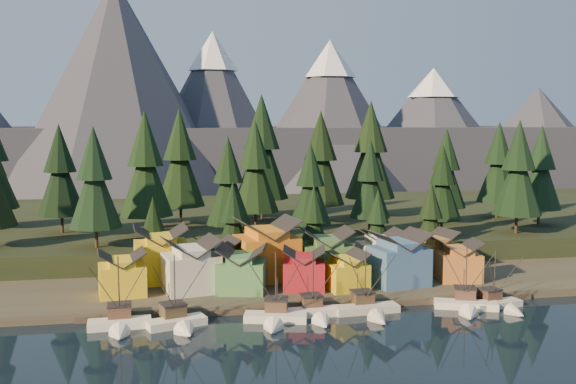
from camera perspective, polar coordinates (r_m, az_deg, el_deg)
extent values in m
plane|color=black|center=(98.49, 4.65, -12.88)|extent=(500.00, 500.00, 0.00)
cube|color=#373428|center=(135.79, 0.22, -7.17)|extent=(400.00, 50.00, 1.50)
cube|color=black|center=(183.80, -2.67, -2.93)|extent=(420.00, 100.00, 6.00)
cube|color=#423A2F|center=(113.60, 2.45, -9.99)|extent=(80.00, 4.00, 1.00)
cube|color=#424555|center=(331.17, -6.22, 3.19)|extent=(560.00, 160.00, 30.00)
cone|color=#424555|center=(270.89, -14.97, 8.71)|extent=(100.00, 100.00, 90.00)
cone|color=#424555|center=(288.50, -6.63, 6.92)|extent=(80.00, 80.00, 72.00)
cone|color=white|center=(290.16, -6.70, 12.33)|extent=(22.40, 22.40, 17.28)
cone|color=#424555|center=(284.44, 3.70, 6.56)|extent=(84.00, 84.00, 68.00)
cone|color=white|center=(285.78, 3.74, 11.75)|extent=(23.52, 23.52, 16.32)
cone|color=#424555|center=(317.28, 12.70, 5.48)|extent=(92.00, 92.00, 58.00)
cone|color=white|center=(317.83, 12.80, 9.45)|extent=(25.76, 25.76, 13.92)
cone|color=#424555|center=(352.11, 21.21, 4.62)|extent=(88.00, 88.00, 50.00)
cube|color=white|center=(106.45, -14.73, -11.37)|extent=(9.92, 3.96, 1.79)
cone|color=white|center=(101.36, -14.76, -12.27)|extent=(3.56, 3.53, 3.36)
cube|color=black|center=(106.65, -14.72, -11.71)|extent=(10.16, 4.04, 0.39)
cube|color=brown|center=(107.65, -14.75, -10.21)|extent=(3.78, 3.58, 2.01)
cube|color=#282525|center=(107.34, -14.76, -9.63)|extent=(4.02, 3.81, 0.22)
cylinder|color=black|center=(105.42, -14.82, -8.23)|extent=(0.20, 0.20, 10.07)
cylinder|color=black|center=(109.17, -14.76, -9.12)|extent=(0.16, 0.16, 4.92)
cube|color=white|center=(105.13, -9.88, -11.48)|extent=(9.86, 6.00, 1.80)
cone|color=white|center=(100.53, -8.96, -12.30)|extent=(4.17, 4.03, 3.37)
cube|color=black|center=(105.34, -9.87, -11.83)|extent=(10.10, 6.12, 0.39)
cube|color=#4B3D28|center=(106.17, -10.19, -10.32)|extent=(4.44, 4.29, 2.02)
cube|color=#282525|center=(105.86, -10.20, -9.74)|extent=(4.72, 4.58, 0.22)
cylinder|color=black|center=(104.02, -10.04, -8.29)|extent=(0.20, 0.20, 10.12)
cylinder|color=black|center=(107.50, -10.52, -9.25)|extent=(0.16, 0.16, 4.95)
cube|color=white|center=(106.20, -1.12, -11.21)|extent=(10.63, 5.67, 1.79)
cone|color=white|center=(100.93, -1.37, -12.15)|extent=(4.08, 4.16, 3.35)
cube|color=black|center=(106.40, -1.12, -11.55)|extent=(10.88, 5.78, 0.39)
cube|color=brown|center=(107.46, -1.04, -10.03)|extent=(4.28, 4.11, 2.01)
cube|color=#282525|center=(107.15, -1.05, -9.45)|extent=(4.55, 4.38, 0.22)
cylinder|color=black|center=(105.19, -1.10, -8.05)|extent=(0.20, 0.20, 10.06)
cylinder|color=black|center=(109.05, -0.96, -8.93)|extent=(0.16, 0.16, 4.92)
cube|color=white|center=(109.20, 2.32, -10.73)|extent=(10.79, 3.52, 1.66)
cone|color=white|center=(103.81, 3.17, -11.64)|extent=(3.25, 3.76, 3.11)
cube|color=black|center=(109.38, 2.32, -11.04)|extent=(11.05, 3.58, 0.36)
cube|color=#4F382A|center=(110.55, 2.06, -9.65)|extent=(3.43, 3.23, 1.86)
cube|color=#282525|center=(110.28, 2.06, -9.13)|extent=(3.65, 3.45, 0.21)
cylinder|color=black|center=(108.35, 2.24, -7.88)|extent=(0.19, 0.19, 9.32)
cylinder|color=black|center=(112.24, 1.77, -8.64)|extent=(0.15, 0.15, 4.56)
cube|color=beige|center=(111.60, 6.99, -10.39)|extent=(11.31, 4.04, 1.73)
cone|color=beige|center=(106.21, 8.22, -11.27)|extent=(3.51, 4.02, 3.25)
cube|color=black|center=(111.79, 6.99, -10.71)|extent=(11.58, 4.12, 0.38)
cube|color=#473725|center=(112.95, 6.62, -9.30)|extent=(3.69, 3.49, 1.95)
cube|color=#282525|center=(112.67, 6.63, -8.77)|extent=(3.92, 3.72, 0.22)
cylinder|color=black|center=(110.73, 6.90, -7.48)|extent=(0.19, 0.19, 9.74)
cylinder|color=black|center=(114.64, 6.21, -8.28)|extent=(0.15, 0.15, 4.76)
cube|color=white|center=(117.32, 15.52, -9.75)|extent=(11.19, 6.75, 1.74)
cone|color=white|center=(111.71, 15.83, -10.57)|extent=(4.32, 4.56, 3.26)
cube|color=black|center=(117.50, 15.51, -10.05)|extent=(11.45, 6.89, 0.38)
cube|color=brown|center=(118.76, 15.45, -8.71)|extent=(4.38, 4.26, 1.95)
cube|color=#282525|center=(118.49, 15.46, -8.20)|extent=(4.66, 4.53, 0.22)
cylinder|color=black|center=(116.54, 15.57, -6.96)|extent=(0.20, 0.20, 9.77)
cylinder|color=black|center=(120.53, 15.36, -7.74)|extent=(0.15, 0.15, 4.78)
cube|color=beige|center=(119.34, 18.01, -9.57)|extent=(9.79, 4.90, 1.58)
cone|color=beige|center=(115.66, 19.70, -10.13)|extent=(3.58, 3.76, 2.96)
cube|color=black|center=(119.50, 18.00, -9.84)|extent=(10.02, 4.99, 0.35)
cube|color=#483126|center=(120.19, 17.49, -8.68)|extent=(3.72, 3.57, 1.78)
cube|color=#282525|center=(119.95, 17.51, -8.23)|extent=(3.96, 3.80, 0.20)
cylinder|color=black|center=(118.48, 17.91, -7.09)|extent=(0.18, 0.18, 8.89)
cylinder|color=black|center=(121.29, 16.92, -7.86)|extent=(0.14, 0.14, 4.35)
cube|color=yellow|center=(118.86, -14.52, -7.58)|extent=(8.86, 7.99, 5.52)
cube|color=yellow|center=(118.12, -14.56, -6.02)|extent=(5.26, 7.39, 1.13)
cube|color=beige|center=(118.83, -8.60, -7.12)|extent=(10.98, 10.17, 6.83)
cube|color=beige|center=(117.96, -8.63, -5.20)|extent=(6.78, 9.13, 1.33)
cube|color=#467F45|center=(117.91, -4.12, -7.46)|extent=(10.20, 9.79, 5.67)
cube|color=#467F45|center=(117.15, -4.13, -5.84)|extent=(6.45, 8.70, 1.20)
cube|color=maroon|center=(119.15, 1.42, -7.39)|extent=(8.75, 8.05, 5.34)
cube|color=maroon|center=(118.44, 1.42, -5.89)|extent=(5.39, 7.24, 1.06)
cube|color=gold|center=(119.56, 5.17, -7.46)|extent=(7.84, 7.84, 4.93)
cube|color=gold|center=(118.90, 5.18, -6.09)|extent=(4.75, 7.25, 0.97)
cube|color=#3D6391|center=(124.02, 9.81, -6.50)|extent=(10.99, 9.73, 7.18)
cube|color=#3D6391|center=(123.16, 9.85, -4.57)|extent=(6.64, 8.83, 1.37)
cube|color=#BE7130|center=(130.01, 14.89, -6.43)|extent=(8.75, 7.92, 5.40)
cube|color=#BE7130|center=(129.35, 14.93, -5.03)|extent=(5.24, 7.28, 1.10)
cube|color=gold|center=(127.12, -11.23, -6.10)|extent=(10.56, 9.56, 7.68)
cube|color=gold|center=(126.25, -11.28, -4.10)|extent=(6.12, 9.02, 1.39)
cube|color=#47723E|center=(125.36, -6.33, -6.56)|extent=(8.95, 8.61, 6.11)
cube|color=#47723E|center=(124.62, -6.35, -4.96)|extent=(5.63, 7.68, 1.06)
cube|color=orange|center=(126.36, -1.91, -5.87)|extent=(12.69, 11.29, 8.47)
cube|color=orange|center=(125.41, -1.91, -3.63)|extent=(7.64, 10.28, 1.59)
cube|color=#446D3B|center=(127.87, 3.42, -6.12)|extent=(9.83, 8.18, 6.79)
cube|color=#446D3B|center=(127.07, 3.43, -4.33)|extent=(5.50, 7.90, 1.35)
cube|color=silver|center=(131.05, 8.24, -5.93)|extent=(8.45, 7.52, 6.53)
cube|color=silver|center=(130.30, 8.26, -4.28)|extent=(4.67, 7.34, 1.18)
cube|color=olive|center=(136.06, 12.81, -5.64)|extent=(8.89, 8.52, 6.21)
cube|color=olive|center=(135.37, 12.85, -4.13)|extent=(5.49, 7.71, 1.08)
cylinder|color=#332319|center=(161.63, -19.44, -2.65)|extent=(0.70, 0.70, 4.55)
cone|color=black|center=(160.47, -19.56, 0.83)|extent=(11.13, 11.13, 15.69)
cone|color=black|center=(159.97, -19.67, 3.72)|extent=(7.59, 7.59, 11.39)
cylinder|color=#332319|center=(140.73, -16.66, -3.85)|extent=(0.70, 0.70, 4.49)
cone|color=black|center=(139.40, -16.79, 0.10)|extent=(10.98, 10.98, 15.48)
cone|color=black|center=(138.82, -16.89, 3.38)|extent=(7.49, 7.49, 11.23)
cylinder|color=#332319|center=(151.76, -12.42, -2.90)|extent=(0.70, 0.70, 5.10)
cone|color=black|center=(150.44, -12.52, 1.26)|extent=(12.46, 12.46, 17.56)
cone|color=black|center=(149.95, -12.60, 4.72)|extent=(8.50, 8.50, 12.75)
cylinder|color=#332319|center=(166.50, -9.50, -2.01)|extent=(0.70, 0.70, 5.25)
cone|color=black|center=(165.28, -9.57, 1.90)|extent=(12.84, 12.84, 18.09)
cone|color=black|center=(164.86, -9.63, 5.13)|extent=(8.75, 8.75, 13.13)
cylinder|color=#332319|center=(142.43, -5.28, -3.57)|extent=(0.70, 0.70, 4.10)
cone|color=black|center=(141.20, -5.32, -0.02)|extent=(10.01, 10.01, 14.11)
cone|color=black|center=(140.60, -5.35, 2.93)|extent=(6.83, 6.83, 10.24)
cylinder|color=#332319|center=(157.97, -2.89, -2.47)|extent=(0.70, 0.70, 4.71)
cone|color=black|center=(156.76, -2.91, 1.22)|extent=(11.51, 11.51, 16.22)
cone|color=black|center=(156.25, -2.92, 4.28)|extent=(7.85, 7.85, 11.77)
cylinder|color=#332319|center=(143.22, 1.99, -3.55)|extent=(0.70, 0.70, 3.83)
cone|color=black|center=(142.05, 2.01, -0.25)|extent=(9.35, 9.35, 13.18)
cone|color=black|center=(141.45, 2.02, 2.48)|extent=(6.38, 6.38, 9.56)
cylinder|color=#332319|center=(168.00, 2.89, -1.88)|extent=(0.70, 0.70, 5.14)
cone|color=black|center=(166.80, 2.92, 1.91)|extent=(12.57, 12.57, 17.71)
cone|color=black|center=(166.36, 2.93, 5.05)|extent=(8.57, 8.57, 12.85)
cylinder|color=#332319|center=(154.01, 7.26, -2.89)|extent=(0.70, 0.70, 3.91)
cone|color=black|center=(152.91, 7.30, 0.25)|extent=(9.56, 9.56, 13.47)
cone|color=black|center=(152.35, 7.34, 2.85)|extent=(6.52, 6.52, 9.77)
cylinder|color=#332319|center=(179.87, 7.27, -1.30)|extent=(0.70, 0.70, 5.65)
cone|color=black|center=(178.69, 7.33, 2.59)|extent=(13.82, 13.82, 19.47)
cone|color=black|center=(178.35, 7.37, 5.82)|extent=(9.42, 9.42, 14.14)
cylinder|color=#332319|center=(155.07, 13.47, -2.99)|extent=(0.70, 0.70, 3.69)
cone|color=black|center=(154.01, 13.55, -0.05)|extent=(9.03, 9.03, 12.72)
cone|color=black|center=(153.46, 13.61, 2.39)|extent=(6.16, 6.16, 9.23)
cylinder|color=#332319|center=(172.70, 13.75, -1.96)|extent=(0.70, 0.70, 4.36)
cone|color=black|center=(171.64, 13.84, 1.16)|extent=(10.66, 10.66, 15.02)
cone|color=black|center=(171.16, 13.90, 3.75)|extent=(7.27, 7.27, 10.90)
cylinder|color=#332319|center=(161.37, 19.62, -2.64)|extent=(0.70, 0.70, 4.72)
cone|color=black|center=(160.18, 19.76, 0.98)|extent=(11.54, 11.54, 16.26)
cone|color=black|center=(159.69, 19.87, 3.98)|extent=(7.87, 7.87, 11.80)
cylinder|color=#332319|center=(185.97, 18.06, -1.47)|extent=(0.70, 0.70, 4.66)
cone|color=black|center=(184.95, 18.17, 1.63)|extent=(11.38, 11.38, 16.03)
cone|color=black|center=(184.52, 18.26, 4.19)|extent=(7.76, 7.76, 11.64)
cylinder|color=#332319|center=(175.09, -2.33, -1.41)|extent=(0.70, 0.70, 5.95)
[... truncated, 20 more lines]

